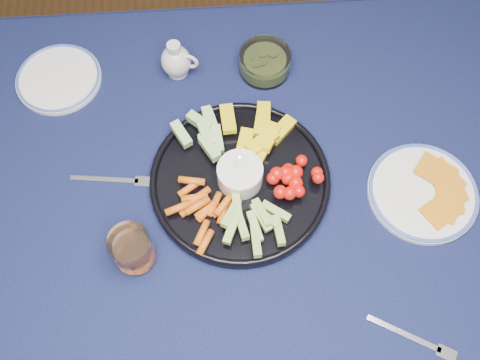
{
  "coord_description": "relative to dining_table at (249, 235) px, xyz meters",
  "views": [
    {
      "loc": [
        -0.04,
        -0.37,
        1.68
      ],
      "look_at": [
        -0.01,
        0.08,
        0.76
      ],
      "focal_mm": 40.0,
      "sensor_mm": 36.0,
      "label": 1
    }
  ],
  "objects": [
    {
      "name": "side_plate_extra",
      "position": [
        -0.38,
        0.35,
        0.1
      ],
      "size": [
        0.18,
        0.18,
        0.01
      ],
      "color": "white",
      "rests_on": "dining_table"
    },
    {
      "name": "crudite_platter",
      "position": [
        -0.02,
        0.08,
        0.11
      ],
      "size": [
        0.35,
        0.35,
        0.11
      ],
      "color": "black",
      "rests_on": "dining_table"
    },
    {
      "name": "cheese_plate",
      "position": [
        0.33,
        0.03,
        0.1
      ],
      "size": [
        0.21,
        0.21,
        0.02
      ],
      "color": "white",
      "rests_on": "dining_table"
    },
    {
      "name": "fork_left",
      "position": [
        -0.25,
        0.1,
        0.09
      ],
      "size": [
        0.16,
        0.04,
        0.0
      ],
      "color": "silver",
      "rests_on": "dining_table"
    },
    {
      "name": "dining_table",
      "position": [
        0.0,
        0.0,
        0.0
      ],
      "size": [
        1.67,
        1.07,
        0.75
      ],
      "color": "#493118",
      "rests_on": "ground"
    },
    {
      "name": "fork_right",
      "position": [
        0.27,
        -0.24,
        0.09
      ],
      "size": [
        0.14,
        0.09,
        0.0
      ],
      "color": "silver",
      "rests_on": "dining_table"
    },
    {
      "name": "pickle_bowl",
      "position": [
        0.06,
        0.34,
        0.11
      ],
      "size": [
        0.11,
        0.11,
        0.05
      ],
      "color": "silver",
      "rests_on": "dining_table"
    },
    {
      "name": "juice_tumbler",
      "position": [
        -0.21,
        -0.06,
        0.13
      ],
      "size": [
        0.07,
        0.07,
        0.09
      ],
      "color": "silver",
      "rests_on": "dining_table"
    },
    {
      "name": "creamer_pitcher",
      "position": [
        -0.13,
        0.35,
        0.13
      ],
      "size": [
        0.08,
        0.06,
        0.09
      ],
      "color": "silver",
      "rests_on": "dining_table"
    }
  ]
}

